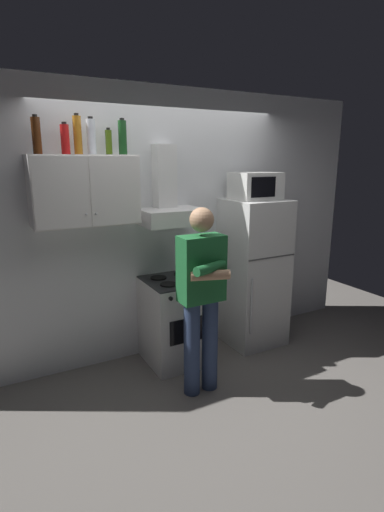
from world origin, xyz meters
The scene contains 15 objects.
ground_plane centered at (0.00, 0.00, 0.00)m, with size 7.00×7.00×0.00m, color slate.
back_wall_tiled centered at (0.00, 0.60, 1.35)m, with size 4.80×0.10×2.70m, color white.
upper_cabinet centered at (-0.85, 0.37, 1.75)m, with size 0.90×0.37×0.60m.
stove_oven centered at (-0.05, 0.25, 0.43)m, with size 0.60×0.62×0.87m.
range_hood centered at (-0.05, 0.38, 1.60)m, with size 0.60×0.44×0.75m.
refrigerator centered at (0.90, 0.25, 0.80)m, with size 0.60×0.62×1.60m.
microwave centered at (0.90, 0.27, 1.74)m, with size 0.48×0.37×0.28m.
person_standing centered at (-0.10, -0.36, 0.90)m, with size 0.38×0.33×1.64m.
cooking_pot centered at (0.08, 0.13, 0.92)m, with size 0.29×0.19×0.10m.
bottle_liquor_amber centered at (-0.87, 0.40, 2.21)m, with size 0.07×0.07×0.33m.
bottle_soda_red centered at (-0.98, 0.36, 2.17)m, with size 0.07×0.07×0.26m.
bottle_rum_dark centered at (-1.20, 0.36, 2.19)m, with size 0.07×0.07×0.30m.
bottle_vodka_clear centered at (-0.77, 0.35, 2.20)m, with size 0.07×0.07×0.31m.
bottle_wine_green centered at (-0.49, 0.38, 2.20)m, with size 0.07×0.07×0.31m.
bottle_olive_oil centered at (-0.61, 0.41, 2.16)m, with size 0.06×0.06×0.23m.
Camera 1 is at (-1.65, -3.07, 2.02)m, focal length 27.52 mm.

